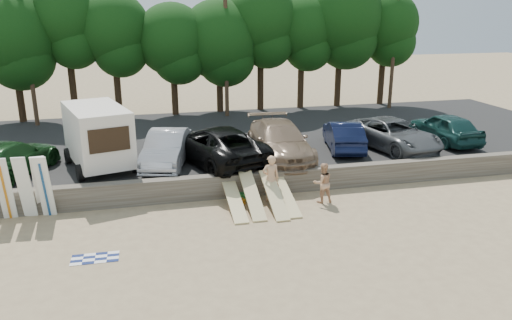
# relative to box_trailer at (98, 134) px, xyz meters

# --- Properties ---
(ground) EXTENTS (120.00, 120.00, 0.00)m
(ground) POSITION_rel_box_trailer_xyz_m (5.67, -6.15, -2.29)
(ground) COLOR tan
(ground) RESTS_ON ground
(seawall) EXTENTS (44.00, 0.50, 1.00)m
(seawall) POSITION_rel_box_trailer_xyz_m (5.67, -3.15, -1.79)
(seawall) COLOR #6B6356
(seawall) RESTS_ON ground
(parking_lot) EXTENTS (44.00, 14.50, 0.70)m
(parking_lot) POSITION_rel_box_trailer_xyz_m (5.67, 4.35, -1.94)
(parking_lot) COLOR #282828
(parking_lot) RESTS_ON ground
(treeline) EXTENTS (33.47, 5.94, 9.21)m
(treeline) POSITION_rel_box_trailer_xyz_m (5.21, 11.40, 4.10)
(treeline) COLOR #382616
(treeline) RESTS_ON parking_lot
(utility_poles) EXTENTS (25.80, 0.26, 9.00)m
(utility_poles) POSITION_rel_box_trailer_xyz_m (7.67, 9.85, 3.14)
(utility_poles) COLOR #473321
(utility_poles) RESTS_ON parking_lot
(box_trailer) EXTENTS (3.46, 4.89, 2.84)m
(box_trailer) POSITION_rel_box_trailer_xyz_m (0.00, 0.00, 0.00)
(box_trailer) COLOR silver
(box_trailer) RESTS_ON parking_lot
(car_1) EXTENTS (4.13, 5.79, 1.56)m
(car_1) POSITION_rel_box_trailer_xyz_m (-3.72, -0.26, -0.81)
(car_1) COLOR #163D19
(car_1) RESTS_ON parking_lot
(car_2) EXTENTS (2.80, 5.08, 1.59)m
(car_2) POSITION_rel_box_trailer_xyz_m (3.01, -0.28, -0.80)
(car_2) COLOR #B5B4B9
(car_2) RESTS_ON parking_lot
(car_3) EXTENTS (4.71, 6.86, 1.74)m
(car_3) POSITION_rel_box_trailer_xyz_m (5.33, -0.43, -0.72)
(car_3) COLOR black
(car_3) RESTS_ON parking_lot
(car_4) EXTENTS (2.69, 6.11, 1.75)m
(car_4) POSITION_rel_box_trailer_xyz_m (8.38, -0.48, -0.72)
(car_4) COLOR #8A7058
(car_4) RESTS_ON parking_lot
(car_5) EXTENTS (2.53, 4.72, 1.48)m
(car_5) POSITION_rel_box_trailer_xyz_m (12.02, 0.31, -0.85)
(car_5) COLOR black
(car_5) RESTS_ON parking_lot
(car_6) EXTENTS (3.81, 6.03, 1.55)m
(car_6) POSITION_rel_box_trailer_xyz_m (14.53, -0.21, -0.81)
(car_6) COLOR #4F5255
(car_6) RESTS_ON parking_lot
(car_7) EXTENTS (2.05, 4.80, 1.62)m
(car_7) POSITION_rel_box_trailer_xyz_m (17.92, 0.34, -0.78)
(car_7) COLOR #153B38
(car_7) RESTS_ON parking_lot
(surfboard_upright_4) EXTENTS (0.51, 0.64, 2.55)m
(surfboard_upright_4) POSITION_rel_box_trailer_xyz_m (-3.18, -3.69, -1.02)
(surfboard_upright_4) COLOR white
(surfboard_upright_4) RESTS_ON ground
(surfboard_upright_5) EXTENTS (0.57, 0.69, 2.55)m
(surfboard_upright_5) POSITION_rel_box_trailer_xyz_m (-2.49, -3.68, -1.02)
(surfboard_upright_5) COLOR white
(surfboard_upright_5) RESTS_ON ground
(surfboard_upright_6) EXTENTS (0.55, 0.72, 2.54)m
(surfboard_upright_6) POSITION_rel_box_trailer_xyz_m (-1.78, -3.78, -1.02)
(surfboard_upright_6) COLOR white
(surfboard_upright_6) RESTS_ON ground
(surfboard_upright_7) EXTENTS (0.58, 0.83, 2.51)m
(surfboard_upright_7) POSITION_rel_box_trailer_xyz_m (-1.94, -3.56, -1.03)
(surfboard_upright_7) COLOR white
(surfboard_upright_7) RESTS_ON ground
(surfboard_low_0) EXTENTS (0.56, 2.92, 0.82)m
(surfboard_low_0) POSITION_rel_box_trailer_xyz_m (5.34, -4.64, -1.88)
(surfboard_low_0) COLOR beige
(surfboard_low_0) RESTS_ON ground
(surfboard_low_1) EXTENTS (0.56, 2.81, 1.17)m
(surfboard_low_1) POSITION_rel_box_trailer_xyz_m (6.05, -4.65, -1.70)
(surfboard_low_1) COLOR beige
(surfboard_low_1) RESTS_ON ground
(surfboard_low_2) EXTENTS (0.56, 2.82, 1.16)m
(surfboard_low_2) POSITION_rel_box_trailer_xyz_m (6.91, -4.83, -1.71)
(surfboard_low_2) COLOR beige
(surfboard_low_2) RESTS_ON ground
(surfboard_low_3) EXTENTS (0.56, 2.91, 0.85)m
(surfboard_low_3) POSITION_rel_box_trailer_xyz_m (7.44, -4.63, -1.86)
(surfboard_low_3) COLOR beige
(surfboard_low_3) RESTS_ON ground
(beachgoer_a) EXTENTS (0.74, 0.51, 1.97)m
(beachgoer_a) POSITION_rel_box_trailer_xyz_m (7.00, -4.01, -1.31)
(beachgoer_a) COLOR tan
(beachgoer_a) RESTS_ON ground
(beachgoer_b) EXTENTS (0.83, 0.65, 1.69)m
(beachgoer_b) POSITION_rel_box_trailer_xyz_m (9.04, -4.66, -1.45)
(beachgoer_b) COLOR tan
(beachgoer_b) RESTS_ON ground
(cooler) EXTENTS (0.43, 0.37, 0.32)m
(cooler) POSITION_rel_box_trailer_xyz_m (5.89, -3.75, -2.13)
(cooler) COLOR #227D35
(cooler) RESTS_ON ground
(gear_bag) EXTENTS (0.38, 0.35, 0.22)m
(gear_bag) POSITION_rel_box_trailer_xyz_m (5.71, -4.13, -2.18)
(gear_bag) COLOR #C77917
(gear_bag) RESTS_ON ground
(beach_towel) EXTENTS (1.54, 1.54, 0.00)m
(beach_towel) POSITION_rel_box_trailer_xyz_m (0.18, -7.55, -2.28)
(beach_towel) COLOR white
(beach_towel) RESTS_ON ground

